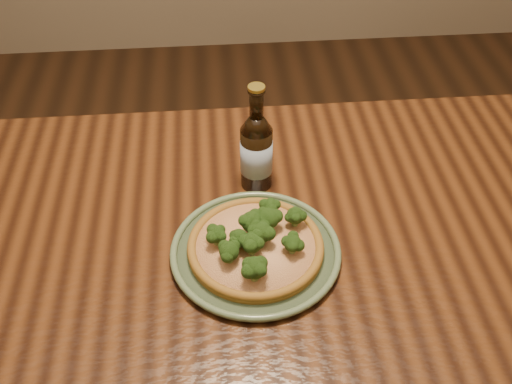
{
  "coord_description": "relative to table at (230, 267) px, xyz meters",
  "views": [
    {
      "loc": [
        -0.02,
        -0.72,
        1.63
      ],
      "look_at": [
        0.06,
        0.15,
        0.82
      ],
      "focal_mm": 42.0,
      "sensor_mm": 36.0,
      "label": 1
    }
  ],
  "objects": [
    {
      "name": "table",
      "position": [
        0.0,
        0.0,
        0.0
      ],
      "size": [
        1.6,
        0.9,
        0.75
      ],
      "color": "#48240F",
      "rests_on": "ground"
    },
    {
      "name": "beer_bottle",
      "position": [
        0.07,
        0.16,
        0.19
      ],
      "size": [
        0.07,
        0.07,
        0.25
      ],
      "rotation": [
        0.0,
        0.0,
        0.36
      ],
      "color": "black",
      "rests_on": "table"
    },
    {
      "name": "pizza",
      "position": [
        0.05,
        -0.05,
        0.12
      ],
      "size": [
        0.26,
        0.26,
        0.07
      ],
      "rotation": [
        0.0,
        0.0,
        -0.21
      ],
      "color": "#916220",
      "rests_on": "plate"
    },
    {
      "name": "plate",
      "position": [
        0.05,
        -0.05,
        0.1
      ],
      "size": [
        0.33,
        0.33,
        0.02
      ],
      "rotation": [
        0.0,
        0.0,
        -0.13
      ],
      "color": "#5A6D4B",
      "rests_on": "table"
    }
  ]
}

